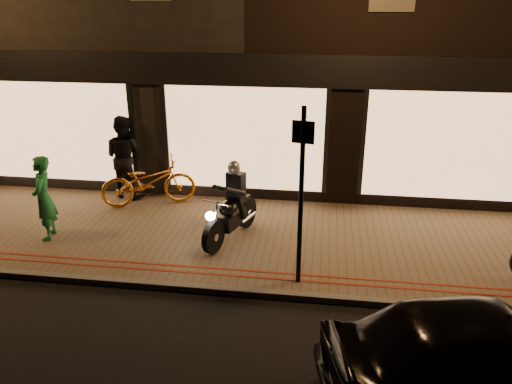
% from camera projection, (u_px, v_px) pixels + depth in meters
% --- Properties ---
extents(ground, '(90.00, 90.00, 0.00)m').
position_uv_depth(ground, '(207.00, 294.00, 8.32)').
color(ground, black).
rests_on(ground, ground).
extents(sidewalk, '(50.00, 4.00, 0.12)m').
position_uv_depth(sidewalk, '(230.00, 238.00, 10.15)').
color(sidewalk, brown).
rests_on(sidewalk, ground).
extents(kerb_stone, '(50.00, 0.14, 0.12)m').
position_uv_depth(kerb_stone, '(208.00, 289.00, 8.35)').
color(kerb_stone, '#59544C').
rests_on(kerb_stone, ground).
extents(red_kerb_lines, '(50.00, 0.26, 0.01)m').
position_uv_depth(red_kerb_lines, '(214.00, 271.00, 8.79)').
color(red_kerb_lines, maroon).
rests_on(red_kerb_lines, sidewalk).
extents(building_row, '(48.00, 10.11, 8.50)m').
position_uv_depth(building_row, '(271.00, 10.00, 15.06)').
color(building_row, black).
rests_on(building_row, ground).
extents(motorcycle, '(0.87, 1.87, 1.59)m').
position_uv_depth(motorcycle, '(232.00, 209.00, 9.79)').
color(motorcycle, black).
rests_on(motorcycle, sidewalk).
extents(sign_post, '(0.35, 0.10, 3.00)m').
position_uv_depth(sign_post, '(301.00, 189.00, 7.88)').
color(sign_post, black).
rests_on(sign_post, sidewalk).
extents(bicycle_gold, '(2.25, 1.50, 1.12)m').
position_uv_depth(bicycle_gold, '(149.00, 182.00, 11.42)').
color(bicycle_gold, orange).
rests_on(bicycle_gold, sidewalk).
extents(person_green, '(0.56, 0.71, 1.70)m').
position_uv_depth(person_green, '(44.00, 198.00, 9.73)').
color(person_green, '#207939').
rests_on(person_green, sidewalk).
extents(person_dark, '(1.15, 1.01, 1.98)m').
position_uv_depth(person_dark, '(125.00, 157.00, 11.77)').
color(person_dark, black).
rests_on(person_dark, sidewalk).
extents(parked_car, '(4.17, 2.47, 1.33)m').
position_uv_depth(parked_car, '(485.00, 355.00, 5.92)').
color(parked_car, black).
rests_on(parked_car, ground).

